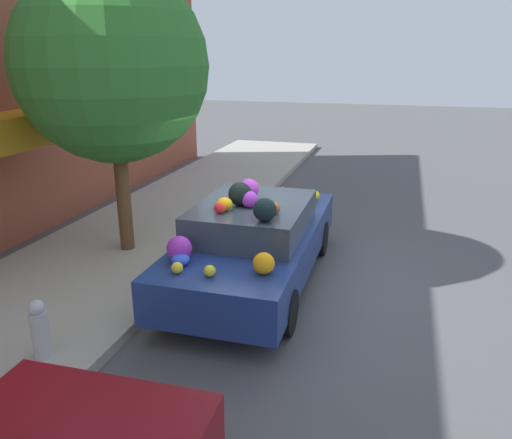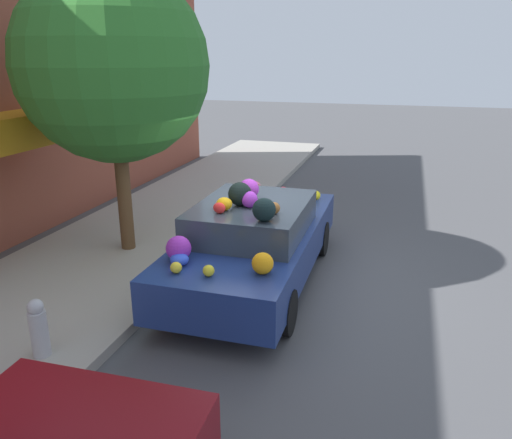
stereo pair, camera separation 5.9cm
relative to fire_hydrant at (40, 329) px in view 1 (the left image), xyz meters
The scene contains 5 objects.
ground_plane 3.38m from the fire_hydrant, 31.17° to the right, with size 60.00×60.00×0.00m, color #4C4C4F.
sidewalk_curb 3.05m from the fire_hydrant, 18.63° to the left, with size 24.00×3.20×0.14m.
street_tree 4.31m from the fire_hydrant, 13.63° to the left, with size 3.08×3.08×4.63m.
fire_hydrant is the anchor object (origin of this frame).
art_car 3.30m from the fire_hydrant, 30.73° to the right, with size 4.48×1.82×1.67m.
Camera 1 is at (-6.89, -1.96, 3.41)m, focal length 35.00 mm.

